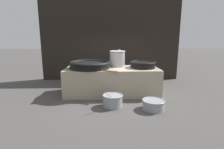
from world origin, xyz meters
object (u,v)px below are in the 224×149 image
object	(u,v)px
giant_wok_far	(143,64)
prep_bowl_meat	(153,104)
giant_wok_near	(90,65)
prep_bowl_vegetables	(113,100)
stock_pot	(117,58)
cook	(119,67)

from	to	relation	value
giant_wok_far	prep_bowl_meat	xyz separation A→B (m)	(0.03, -1.66, -0.98)
giant_wok_near	prep_bowl_meat	world-z (taller)	giant_wok_near
giant_wok_far	prep_bowl_meat	distance (m)	1.93
prep_bowl_vegetables	stock_pot	bearing A→B (deg)	82.12
stock_pot	cook	size ratio (longest dim) A/B	0.39
giant_wok_far	prep_bowl_vegetables	distance (m)	2.06
giant_wok_far	prep_bowl_vegetables	xyz separation A→B (m)	(-1.20, -1.39, -0.93)
giant_wok_far	prep_bowl_meat	world-z (taller)	giant_wok_far
giant_wok_near	prep_bowl_meat	bearing A→B (deg)	-38.04
giant_wok_near	prep_bowl_meat	distance (m)	2.80
giant_wok_near	prep_bowl_vegetables	xyz separation A→B (m)	(0.83, -1.34, -0.94)
giant_wok_near	cook	xyz separation A→B (m)	(1.19, 1.12, -0.26)
giant_wok_far	prep_bowl_vegetables	bearing A→B (deg)	-130.87
giant_wok_near	stock_pot	world-z (taller)	stock_pot
cook	giant_wok_far	bearing A→B (deg)	117.04
prep_bowl_vegetables	giant_wok_far	bearing A→B (deg)	49.13
stock_pot	cook	xyz separation A→B (m)	(0.11, 0.69, -0.45)
cook	prep_bowl_vegetables	world-z (taller)	cook
cook	prep_bowl_vegetables	distance (m)	2.58
prep_bowl_vegetables	cook	bearing A→B (deg)	81.74
giant_wok_far	prep_bowl_meat	size ratio (longest dim) A/B	1.43
giant_wok_far	cook	bearing A→B (deg)	128.48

